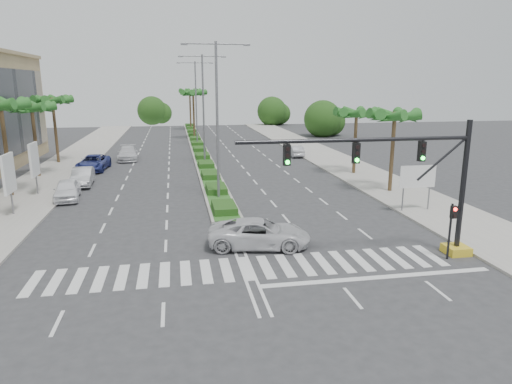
# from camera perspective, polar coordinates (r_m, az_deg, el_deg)

# --- Properties ---
(ground) EXTENTS (160.00, 160.00, 0.00)m
(ground) POSITION_cam_1_polar(r_m,az_deg,el_deg) (23.05, -1.22, -9.53)
(ground) COLOR #333335
(ground) RESTS_ON ground
(footpath_right) EXTENTS (6.00, 120.00, 0.15)m
(footpath_right) POSITION_cam_1_polar(r_m,az_deg,el_deg) (45.81, 13.84, 1.82)
(footpath_right) COLOR gray
(footpath_right) RESTS_ON ground
(footpath_left) EXTENTS (6.00, 120.00, 0.15)m
(footpath_left) POSITION_cam_1_polar(r_m,az_deg,el_deg) (43.60, -25.80, 0.28)
(footpath_left) COLOR gray
(footpath_left) RESTS_ON ground
(median) EXTENTS (2.20, 75.00, 0.20)m
(median) POSITION_cam_1_polar(r_m,az_deg,el_deg) (66.65, -7.29, 5.67)
(median) COLOR gray
(median) RESTS_ON ground
(median_grass) EXTENTS (1.80, 75.00, 0.04)m
(median_grass) POSITION_cam_1_polar(r_m,az_deg,el_deg) (66.63, -7.30, 5.77)
(median_grass) COLOR #305D1F
(median_grass) RESTS_ON median
(signal_gantry) EXTENTS (12.60, 1.20, 7.20)m
(signal_gantry) POSITION_cam_1_polar(r_m,az_deg,el_deg) (25.05, 20.18, -0.16)
(signal_gantry) COLOR gold
(signal_gantry) RESTS_ON ground
(pedestrian_signal) EXTENTS (0.28, 0.36, 3.00)m
(pedestrian_signal) POSITION_cam_1_polar(r_m,az_deg,el_deg) (25.54, 23.26, -3.47)
(pedestrian_signal) COLOR black
(pedestrian_signal) RESTS_ON ground
(direction_sign) EXTENTS (2.70, 0.11, 3.40)m
(direction_sign) POSITION_cam_1_polar(r_m,az_deg,el_deg) (34.10, 19.53, 1.60)
(direction_sign) COLOR slate
(direction_sign) RESTS_ON ground
(billboard_near) EXTENTS (0.18, 2.10, 4.35)m
(billboard_near) POSITION_cam_1_polar(r_m,az_deg,el_deg) (35.35, -28.53, 1.97)
(billboard_near) COLOR slate
(billboard_near) RESTS_ON ground
(billboard_far) EXTENTS (0.18, 2.10, 4.35)m
(billboard_far) POSITION_cam_1_polar(r_m,az_deg,el_deg) (41.00, -25.99, 3.62)
(billboard_far) COLOR slate
(billboard_far) RESTS_ON ground
(palm_left_mid) EXTENTS (4.57, 4.68, 7.95)m
(palm_left_mid) POSITION_cam_1_polar(r_m,az_deg,el_deg) (41.20, -29.28, 9.09)
(palm_left_mid) COLOR brown
(palm_left_mid) RESTS_ON ground
(palm_left_far) EXTENTS (4.57, 4.68, 7.35)m
(palm_left_far) POSITION_cam_1_polar(r_m,az_deg,el_deg) (48.86, -26.22, 9.16)
(palm_left_far) COLOR brown
(palm_left_far) RESTS_ON ground
(palm_left_end) EXTENTS (4.57, 4.68, 7.75)m
(palm_left_end) POSITION_cam_1_polar(r_m,az_deg,el_deg) (56.58, -24.08, 10.16)
(palm_left_end) COLOR brown
(palm_left_end) RESTS_ON ground
(palm_right_near) EXTENTS (4.57, 4.68, 7.05)m
(palm_right_near) POSITION_cam_1_polar(r_m,az_deg,el_deg) (39.32, 16.94, 8.80)
(palm_right_near) COLOR brown
(palm_right_near) RESTS_ON ground
(palm_right_far) EXTENTS (4.57, 4.68, 6.75)m
(palm_right_far) POSITION_cam_1_polar(r_m,az_deg,el_deg) (46.60, 12.45, 9.34)
(palm_right_far) COLOR brown
(palm_right_far) RESTS_ON ground
(palm_median_a) EXTENTS (4.57, 4.68, 8.05)m
(palm_median_a) POSITION_cam_1_polar(r_m,az_deg,el_deg) (76.06, -7.86, 11.95)
(palm_median_a) COLOR brown
(palm_median_a) RESTS_ON ground
(palm_median_b) EXTENTS (4.57, 4.68, 8.05)m
(palm_median_b) POSITION_cam_1_polar(r_m,az_deg,el_deg) (91.05, -8.29, 12.16)
(palm_median_b) COLOR brown
(palm_median_b) RESTS_ON ground
(streetlight_near) EXTENTS (5.10, 0.25, 12.00)m
(streetlight_near) POSITION_cam_1_polar(r_m,az_deg,el_deg) (35.19, -4.89, 9.83)
(streetlight_near) COLOR slate
(streetlight_near) RESTS_ON ground
(streetlight_mid) EXTENTS (5.10, 0.25, 12.00)m
(streetlight_mid) POSITION_cam_1_polar(r_m,az_deg,el_deg) (51.12, -6.61, 10.91)
(streetlight_mid) COLOR slate
(streetlight_mid) RESTS_ON ground
(streetlight_far) EXTENTS (5.10, 0.25, 12.00)m
(streetlight_far) POSITION_cam_1_polar(r_m,az_deg,el_deg) (67.08, -7.51, 11.47)
(streetlight_far) COLOR slate
(streetlight_far) RESTS_ON ground
(car_parked_a) EXTENTS (2.40, 4.80, 1.57)m
(car_parked_a) POSITION_cam_1_polar(r_m,az_deg,el_deg) (39.00, -22.55, 0.25)
(car_parked_a) COLOR white
(car_parked_a) RESTS_ON ground
(car_parked_b) EXTENTS (1.92, 4.87, 1.58)m
(car_parked_b) POSITION_cam_1_polar(r_m,az_deg,el_deg) (43.97, -20.85, 1.80)
(car_parked_b) COLOR #BDBCC2
(car_parked_b) RESTS_ON ground
(car_parked_c) EXTENTS (3.11, 6.02, 1.62)m
(car_parked_c) POSITION_cam_1_polar(r_m,az_deg,el_deg) (51.15, -19.66, 3.45)
(car_parked_c) COLOR navy
(car_parked_c) RESTS_ON ground
(car_parked_d) EXTENTS (2.58, 5.69, 1.62)m
(car_parked_d) POSITION_cam_1_polar(r_m,az_deg,el_deg) (56.99, -15.74, 4.68)
(car_parked_d) COLOR silver
(car_parked_d) RESTS_ON ground
(car_crossing) EXTENTS (6.09, 3.63, 1.59)m
(car_crossing) POSITION_cam_1_polar(r_m,az_deg,el_deg) (25.67, 0.43, -5.19)
(car_crossing) COLOR silver
(car_crossing) RESTS_ON ground
(car_right) EXTENTS (1.55, 4.18, 1.37)m
(car_right) POSITION_cam_1_polar(r_m,az_deg,el_deg) (57.82, 4.97, 5.13)
(car_right) COLOR #BABABF
(car_right) RESTS_ON ground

